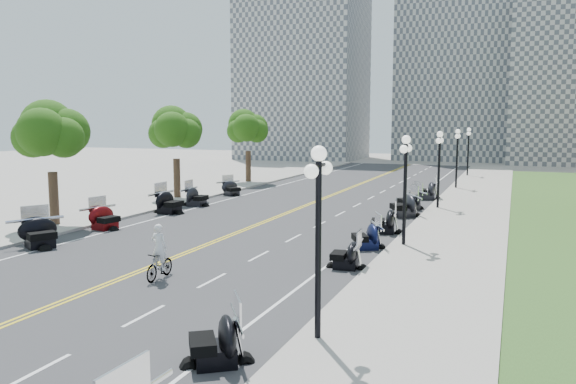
% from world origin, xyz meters
% --- Properties ---
extents(ground, '(160.00, 160.00, 0.00)m').
position_xyz_m(ground, '(0.00, 0.00, 0.00)').
color(ground, gray).
extents(road, '(16.00, 90.00, 0.01)m').
position_xyz_m(road, '(0.00, 10.00, 0.00)').
color(road, '#333335').
rests_on(road, ground).
extents(centerline_yellow_a, '(0.12, 90.00, 0.00)m').
position_xyz_m(centerline_yellow_a, '(-0.12, 10.00, 0.01)').
color(centerline_yellow_a, yellow).
rests_on(centerline_yellow_a, road).
extents(centerline_yellow_b, '(0.12, 90.00, 0.00)m').
position_xyz_m(centerline_yellow_b, '(0.12, 10.00, 0.01)').
color(centerline_yellow_b, yellow).
rests_on(centerline_yellow_b, road).
extents(edge_line_north, '(0.12, 90.00, 0.00)m').
position_xyz_m(edge_line_north, '(6.40, 10.00, 0.01)').
color(edge_line_north, white).
rests_on(edge_line_north, road).
extents(edge_line_south, '(0.12, 90.00, 0.00)m').
position_xyz_m(edge_line_south, '(-6.40, 10.00, 0.01)').
color(edge_line_south, white).
rests_on(edge_line_south, road).
extents(lane_dash_3, '(0.12, 2.00, 0.00)m').
position_xyz_m(lane_dash_3, '(3.20, -12.00, 0.01)').
color(lane_dash_3, white).
rests_on(lane_dash_3, road).
extents(lane_dash_4, '(0.12, 2.00, 0.00)m').
position_xyz_m(lane_dash_4, '(3.20, -8.00, 0.01)').
color(lane_dash_4, white).
rests_on(lane_dash_4, road).
extents(lane_dash_5, '(0.12, 2.00, 0.00)m').
position_xyz_m(lane_dash_5, '(3.20, -4.00, 0.01)').
color(lane_dash_5, white).
rests_on(lane_dash_5, road).
extents(lane_dash_6, '(0.12, 2.00, 0.00)m').
position_xyz_m(lane_dash_6, '(3.20, 0.00, 0.01)').
color(lane_dash_6, white).
rests_on(lane_dash_6, road).
extents(lane_dash_7, '(0.12, 2.00, 0.00)m').
position_xyz_m(lane_dash_7, '(3.20, 4.00, 0.01)').
color(lane_dash_7, white).
rests_on(lane_dash_7, road).
extents(lane_dash_8, '(0.12, 2.00, 0.00)m').
position_xyz_m(lane_dash_8, '(3.20, 8.00, 0.01)').
color(lane_dash_8, white).
rests_on(lane_dash_8, road).
extents(lane_dash_9, '(0.12, 2.00, 0.00)m').
position_xyz_m(lane_dash_9, '(3.20, 12.00, 0.01)').
color(lane_dash_9, white).
rests_on(lane_dash_9, road).
extents(lane_dash_10, '(0.12, 2.00, 0.00)m').
position_xyz_m(lane_dash_10, '(3.20, 16.00, 0.01)').
color(lane_dash_10, white).
rests_on(lane_dash_10, road).
extents(lane_dash_11, '(0.12, 2.00, 0.00)m').
position_xyz_m(lane_dash_11, '(3.20, 20.00, 0.01)').
color(lane_dash_11, white).
rests_on(lane_dash_11, road).
extents(lane_dash_12, '(0.12, 2.00, 0.00)m').
position_xyz_m(lane_dash_12, '(3.20, 24.00, 0.01)').
color(lane_dash_12, white).
rests_on(lane_dash_12, road).
extents(lane_dash_13, '(0.12, 2.00, 0.00)m').
position_xyz_m(lane_dash_13, '(3.20, 28.00, 0.01)').
color(lane_dash_13, white).
rests_on(lane_dash_13, road).
extents(lane_dash_14, '(0.12, 2.00, 0.00)m').
position_xyz_m(lane_dash_14, '(3.20, 32.00, 0.01)').
color(lane_dash_14, white).
rests_on(lane_dash_14, road).
extents(lane_dash_15, '(0.12, 2.00, 0.00)m').
position_xyz_m(lane_dash_15, '(3.20, 36.00, 0.01)').
color(lane_dash_15, white).
rests_on(lane_dash_15, road).
extents(lane_dash_16, '(0.12, 2.00, 0.00)m').
position_xyz_m(lane_dash_16, '(3.20, 40.00, 0.01)').
color(lane_dash_16, white).
rests_on(lane_dash_16, road).
extents(lane_dash_17, '(0.12, 2.00, 0.00)m').
position_xyz_m(lane_dash_17, '(3.20, 44.00, 0.01)').
color(lane_dash_17, white).
rests_on(lane_dash_17, road).
extents(lane_dash_18, '(0.12, 2.00, 0.00)m').
position_xyz_m(lane_dash_18, '(3.20, 48.00, 0.01)').
color(lane_dash_18, white).
rests_on(lane_dash_18, road).
extents(lane_dash_19, '(0.12, 2.00, 0.00)m').
position_xyz_m(lane_dash_19, '(3.20, 52.00, 0.01)').
color(lane_dash_19, white).
rests_on(lane_dash_19, road).
extents(sidewalk_north, '(5.00, 90.00, 0.15)m').
position_xyz_m(sidewalk_north, '(10.50, 10.00, 0.07)').
color(sidewalk_north, '#9E9991').
rests_on(sidewalk_north, ground).
extents(sidewalk_south, '(5.00, 90.00, 0.15)m').
position_xyz_m(sidewalk_south, '(-10.50, 10.00, 0.07)').
color(sidewalk_south, '#9E9991').
rests_on(sidewalk_south, ground).
extents(distant_block_a, '(18.00, 14.00, 26.00)m').
position_xyz_m(distant_block_a, '(-18.00, 62.00, 13.00)').
color(distant_block_a, gray).
rests_on(distant_block_a, ground).
extents(distant_block_b, '(16.00, 12.00, 30.00)m').
position_xyz_m(distant_block_b, '(4.00, 68.00, 15.00)').
color(distant_block_b, gray).
rests_on(distant_block_b, ground).
extents(street_lamp_1, '(0.50, 1.20, 4.90)m').
position_xyz_m(street_lamp_1, '(8.60, -8.00, 2.60)').
color(street_lamp_1, black).
rests_on(street_lamp_1, sidewalk_north).
extents(street_lamp_2, '(0.50, 1.20, 4.90)m').
position_xyz_m(street_lamp_2, '(8.60, 4.00, 2.60)').
color(street_lamp_2, black).
rests_on(street_lamp_2, sidewalk_north).
extents(street_lamp_3, '(0.50, 1.20, 4.90)m').
position_xyz_m(street_lamp_3, '(8.60, 16.00, 2.60)').
color(street_lamp_3, black).
rests_on(street_lamp_3, sidewalk_north).
extents(street_lamp_4, '(0.50, 1.20, 4.90)m').
position_xyz_m(street_lamp_4, '(8.60, 28.00, 2.60)').
color(street_lamp_4, black).
rests_on(street_lamp_4, sidewalk_north).
extents(street_lamp_5, '(0.50, 1.20, 4.90)m').
position_xyz_m(street_lamp_5, '(8.60, 40.00, 2.60)').
color(street_lamp_5, black).
rests_on(street_lamp_5, sidewalk_north).
extents(tree_2, '(4.80, 4.80, 9.20)m').
position_xyz_m(tree_2, '(-10.00, 2.00, 4.75)').
color(tree_2, '#235619').
rests_on(tree_2, sidewalk_south).
extents(tree_3, '(4.80, 4.80, 9.20)m').
position_xyz_m(tree_3, '(-10.00, 14.00, 4.75)').
color(tree_3, '#235619').
rests_on(tree_3, sidewalk_south).
extents(tree_4, '(4.80, 4.80, 9.20)m').
position_xyz_m(tree_4, '(-10.00, 26.00, 4.75)').
color(tree_4, '#235619').
rests_on(tree_4, sidewalk_south).
extents(motorcycle_n_3, '(2.61, 2.61, 1.31)m').
position_xyz_m(motorcycle_n_3, '(6.79, -10.12, 0.66)').
color(motorcycle_n_3, black).
rests_on(motorcycle_n_3, road).
extents(motorcycle_n_5, '(1.92, 1.92, 1.23)m').
position_xyz_m(motorcycle_n_5, '(7.19, -0.51, 0.62)').
color(motorcycle_n_5, black).
rests_on(motorcycle_n_5, road).
extents(motorcycle_n_6, '(2.51, 2.51, 1.30)m').
position_xyz_m(motorcycle_n_6, '(7.09, 3.10, 0.65)').
color(motorcycle_n_6, black).
rests_on(motorcycle_n_6, road).
extents(motorcycle_n_7, '(2.33, 2.33, 1.42)m').
position_xyz_m(motorcycle_n_7, '(7.05, 6.97, 0.71)').
color(motorcycle_n_7, black).
rests_on(motorcycle_n_7, road).
extents(motorcycle_n_8, '(3.05, 3.05, 1.56)m').
position_xyz_m(motorcycle_n_8, '(7.08, 12.32, 0.78)').
color(motorcycle_n_8, black).
rests_on(motorcycle_n_8, road).
extents(motorcycle_n_9, '(2.94, 2.94, 1.46)m').
position_xyz_m(motorcycle_n_9, '(6.90, 15.23, 0.73)').
color(motorcycle_n_9, black).
rests_on(motorcycle_n_9, road).
extents(motorcycle_n_10, '(2.56, 2.56, 1.52)m').
position_xyz_m(motorcycle_n_10, '(7.22, 20.62, 0.76)').
color(motorcycle_n_10, black).
rests_on(motorcycle_n_10, road).
extents(motorcycle_s_5, '(2.96, 2.96, 1.52)m').
position_xyz_m(motorcycle_s_5, '(-6.71, -2.24, 0.76)').
color(motorcycle_s_5, black).
rests_on(motorcycle_s_5, road).
extents(motorcycle_s_6, '(2.36, 2.36, 1.40)m').
position_xyz_m(motorcycle_s_6, '(-6.96, 2.41, 0.70)').
color(motorcycle_s_6, '#590A0C').
rests_on(motorcycle_s_6, road).
extents(motorcycle_s_7, '(2.31, 2.31, 1.56)m').
position_xyz_m(motorcycle_s_7, '(-6.75, 8.13, 0.78)').
color(motorcycle_s_7, black).
rests_on(motorcycle_s_7, road).
extents(motorcycle_s_8, '(2.18, 2.18, 1.43)m').
position_xyz_m(motorcycle_s_8, '(-6.82, 11.48, 0.71)').
color(motorcycle_s_8, black).
rests_on(motorcycle_s_8, road).
extents(motorcycle_s_9, '(2.49, 2.49, 1.29)m').
position_xyz_m(motorcycle_s_9, '(-7.19, 17.27, 0.64)').
color(motorcycle_s_9, black).
rests_on(motorcycle_s_9, road).
extents(bicycle, '(0.59, 1.75, 1.03)m').
position_xyz_m(bicycle, '(1.35, -4.55, 0.52)').
color(bicycle, '#A51414').
rests_on(bicycle, road).
extents(cyclist_rider, '(0.62, 0.41, 1.70)m').
position_xyz_m(cyclist_rider, '(1.35, -4.55, 1.88)').
color(cyclist_rider, white).
rests_on(cyclist_rider, bicycle).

